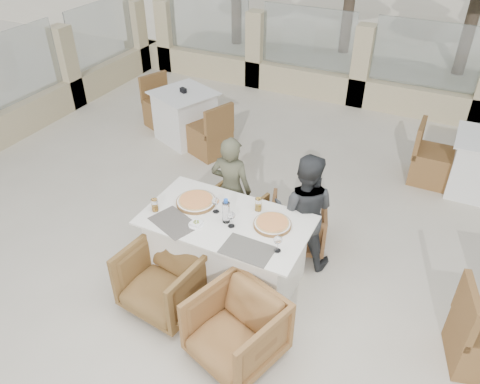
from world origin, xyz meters
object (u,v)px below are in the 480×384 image
at_px(diner_left, 231,189).
at_px(bg_table_a, 185,116).
at_px(armchair_near_left, 165,278).
at_px(diner_right, 304,211).
at_px(wine_glass_near, 231,218).
at_px(pizza_left, 196,201).
at_px(water_bottle, 226,211).
at_px(wine_glass_centre, 216,204).
at_px(olive_dish, 196,223).
at_px(dining_table, 227,250).
at_px(pizza_right, 272,224).
at_px(armchair_far_right, 298,224).
at_px(armchair_near_right, 236,330).
at_px(beer_glass_left, 155,205).
at_px(beer_glass_right, 258,204).
at_px(armchair_far_left, 233,214).
at_px(wine_glass_corner, 278,243).

distance_m(diner_left, bg_table_a, 2.46).
distance_m(armchair_near_left, diner_left, 1.25).
bearing_deg(diner_right, wine_glass_near, 44.23).
relative_size(pizza_left, diner_right, 0.30).
xyz_separation_m(water_bottle, wine_glass_centre, (-0.16, 0.09, -0.04)).
distance_m(wine_glass_centre, olive_dish, 0.28).
bearing_deg(dining_table, pizza_right, 13.86).
height_order(pizza_right, armchair_far_right, pizza_right).
xyz_separation_m(armchair_near_left, armchair_near_right, (0.86, -0.23, -0.01)).
bearing_deg(dining_table, beer_glass_left, -165.16).
distance_m(beer_glass_right, armchair_far_left, 0.84).
xyz_separation_m(pizza_right, wine_glass_near, (-0.34, -0.18, 0.07)).
relative_size(pizza_left, beer_glass_left, 3.03).
relative_size(wine_glass_near, diner_left, 0.15).
xyz_separation_m(armchair_near_left, diner_right, (0.94, 1.16, 0.32)).
distance_m(pizza_left, armchair_far_left, 0.78).
height_order(wine_glass_near, beer_glass_right, wine_glass_near).
relative_size(armchair_far_right, armchair_near_left, 0.84).
relative_size(water_bottle, armchair_far_right, 0.42).
bearing_deg(bg_table_a, water_bottle, -28.54).
bearing_deg(olive_dish, wine_glass_corner, 0.24).
bearing_deg(armchair_near_right, dining_table, 140.57).
bearing_deg(water_bottle, wine_glass_corner, -15.90).
bearing_deg(diner_right, armchair_far_right, -71.28).
relative_size(wine_glass_centre, olive_dish, 1.67).
xyz_separation_m(pizza_left, wine_glass_corner, (1.00, -0.29, 0.07)).
relative_size(pizza_left, armchair_far_left, 0.65).
relative_size(armchair_far_right, diner_right, 0.47).
distance_m(pizza_right, wine_glass_corner, 0.36).
relative_size(dining_table, pizza_left, 4.04).
distance_m(dining_table, armchair_near_left, 0.67).
relative_size(dining_table, armchair_near_left, 2.18).
xyz_separation_m(pizza_right, olive_dish, (-0.64, -0.31, -0.00)).
distance_m(armchair_near_right, diner_right, 1.43).
distance_m(dining_table, diner_left, 0.74).
distance_m(wine_glass_centre, bg_table_a, 3.02).
bearing_deg(bg_table_a, armchair_near_right, -30.10).
distance_m(dining_table, armchair_far_left, 0.73).
xyz_separation_m(pizza_left, pizza_right, (0.82, 0.01, -0.00)).
height_order(dining_table, wine_glass_centre, wine_glass_centre).
distance_m(armchair_near_left, bg_table_a, 3.38).
height_order(olive_dish, armchair_near_right, olive_dish).
distance_m(dining_table, armchair_near_right, 0.94).
bearing_deg(beer_glass_right, diner_right, 41.80).
distance_m(pizza_right, bg_table_a, 3.36).
xyz_separation_m(beer_glass_right, diner_right, (0.36, 0.33, -0.18)).
bearing_deg(diner_left, wine_glass_centre, 98.18).
relative_size(olive_dish, armchair_far_right, 0.18).
bearing_deg(pizza_right, armchair_near_right, -85.67).
bearing_deg(armchair_far_left, pizza_right, 152.55).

